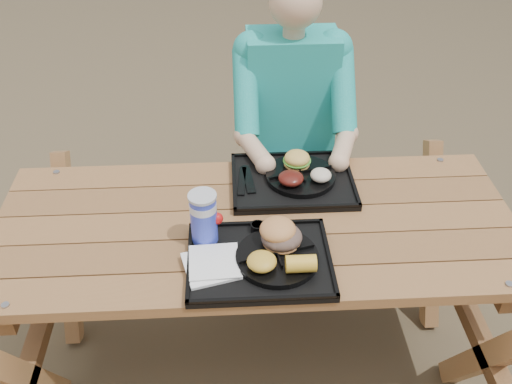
{
  "coord_description": "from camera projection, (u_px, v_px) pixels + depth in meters",
  "views": [
    {
      "loc": [
        -0.08,
        -1.49,
        2.02
      ],
      "look_at": [
        0.0,
        0.0,
        0.88
      ],
      "focal_mm": 40.0,
      "sensor_mm": 36.0,
      "label": 1
    }
  ],
  "objects": [
    {
      "name": "ground",
      "position": [
        256.0,
        357.0,
        2.41
      ],
      "size": [
        60.0,
        60.0,
        0.0
      ],
      "primitive_type": "plane",
      "color": "#999999",
      "rests_on": "ground"
    },
    {
      "name": "baked_beans",
      "position": [
        291.0,
        178.0,
        2.06
      ],
      "size": [
        0.09,
        0.09,
        0.04
      ],
      "primitive_type": "ellipsoid",
      "color": "#531610",
      "rests_on": "plate_far"
    },
    {
      "name": "sandwich",
      "position": [
        282.0,
        228.0,
        1.78
      ],
      "size": [
        0.12,
        0.12,
        0.13
      ],
      "primitive_type": null,
      "color": "#D5894B",
      "rests_on": "plate_near"
    },
    {
      "name": "picnic_table",
      "position": [
        256.0,
        297.0,
        2.18
      ],
      "size": [
        1.8,
        1.49,
        0.75
      ],
      "primitive_type": null,
      "color": "#999999",
      "rests_on": "ground"
    },
    {
      "name": "diner",
      "position": [
        289.0,
        139.0,
        2.59
      ],
      "size": [
        0.48,
        0.84,
        1.28
      ],
      "primitive_type": null,
      "color": "#1A96BC",
      "rests_on": "ground"
    },
    {
      "name": "tray_near",
      "position": [
        259.0,
        261.0,
        1.79
      ],
      "size": [
        0.45,
        0.35,
        0.02
      ],
      "primitive_type": "cube",
      "color": "black",
      "rests_on": "picnic_table"
    },
    {
      "name": "plate_far",
      "position": [
        301.0,
        176.0,
        2.12
      ],
      "size": [
        0.26,
        0.26,
        0.02
      ],
      "primitive_type": "cylinder",
      "color": "black",
      "rests_on": "tray_far"
    },
    {
      "name": "plate_near",
      "position": [
        277.0,
        257.0,
        1.78
      ],
      "size": [
        0.26,
        0.26,
        0.02
      ],
      "primitive_type": "cylinder",
      "color": "black",
      "rests_on": "tray_near"
    },
    {
      "name": "soda_cup",
      "position": [
        204.0,
        219.0,
        1.81
      ],
      "size": [
        0.09,
        0.09,
        0.17
      ],
      "primitive_type": "cylinder",
      "color": "#1C2FD7",
      "rests_on": "tray_near"
    },
    {
      "name": "tray_far",
      "position": [
        293.0,
        182.0,
        2.13
      ],
      "size": [
        0.45,
        0.35,
        0.02
      ],
      "primitive_type": "cube",
      "color": "black",
      "rests_on": "picnic_table"
    },
    {
      "name": "potato_salad",
      "position": [
        321.0,
        175.0,
        2.07
      ],
      "size": [
        0.08,
        0.08,
        0.04
      ],
      "primitive_type": "ellipsoid",
      "color": "beige",
      "rests_on": "plate_far"
    },
    {
      "name": "condiment_bbq",
      "position": [
        258.0,
        227.0,
        1.88
      ],
      "size": [
        0.05,
        0.05,
        0.03
      ],
      "primitive_type": "cylinder",
      "color": "black",
      "rests_on": "tray_near"
    },
    {
      "name": "napkin_stack",
      "position": [
        211.0,
        265.0,
        1.75
      ],
      "size": [
        0.19,
        0.19,
        0.02
      ],
      "primitive_type": "cube",
      "rotation": [
        0.0,
        0.0,
        0.25
      ],
      "color": "white",
      "rests_on": "tray_near"
    },
    {
      "name": "burger",
      "position": [
        297.0,
        155.0,
        2.13
      ],
      "size": [
        0.1,
        0.1,
        0.09
      ],
      "primitive_type": null,
      "color": "#EBB953",
      "rests_on": "plate_far"
    },
    {
      "name": "mac_cheese",
      "position": [
        262.0,
        261.0,
        1.71
      ],
      "size": [
        0.09,
        0.09,
        0.05
      ],
      "primitive_type": "ellipsoid",
      "color": "gold",
      "rests_on": "plate_near"
    },
    {
      "name": "condiment_mustard",
      "position": [
        276.0,
        227.0,
        1.89
      ],
      "size": [
        0.04,
        0.04,
        0.03
      ],
      "primitive_type": "cylinder",
      "color": "yellow",
      "rests_on": "tray_near"
    },
    {
      "name": "corn_cob",
      "position": [
        301.0,
        264.0,
        1.7
      ],
      "size": [
        0.09,
        0.09,
        0.05
      ],
      "primitive_type": null,
      "rotation": [
        0.0,
        0.0,
        0.0
      ],
      "color": "yellow",
      "rests_on": "plate_near"
    },
    {
      "name": "cutlery_far",
      "position": [
        249.0,
        179.0,
        2.12
      ],
      "size": [
        0.05,
        0.18,
        0.01
      ],
      "primitive_type": "cube",
      "rotation": [
        0.0,
        0.0,
        0.09
      ],
      "color": "black",
      "rests_on": "tray_far"
    }
  ]
}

